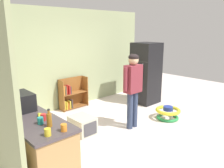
% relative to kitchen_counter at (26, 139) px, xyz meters
% --- Properties ---
extents(ground_plane, '(12.00, 12.00, 0.00)m').
position_rel_kitchen_counter_xyz_m(ground_plane, '(2.20, -0.36, -0.45)').
color(ground_plane, silver).
rests_on(ground_plane, ground).
extents(back_wall, '(5.20, 0.06, 2.70)m').
position_rel_kitchen_counter_xyz_m(back_wall, '(2.20, 1.97, 0.90)').
color(back_wall, '#A4B181').
rests_on(back_wall, ground).
extents(kitchen_counter, '(0.65, 2.22, 0.90)m').
position_rel_kitchen_counter_xyz_m(kitchen_counter, '(0.00, 0.00, 0.00)').
color(kitchen_counter, tan).
rests_on(kitchen_counter, ground).
extents(refrigerator, '(0.73, 0.68, 1.78)m').
position_rel_kitchen_counter_xyz_m(refrigerator, '(3.94, 0.72, 0.44)').
color(refrigerator, black).
rests_on(refrigerator, ground).
extents(bookshelf, '(0.80, 0.28, 0.85)m').
position_rel_kitchen_counter_xyz_m(bookshelf, '(2.02, 1.79, -0.07)').
color(bookshelf, brown).
rests_on(bookshelf, ground).
extents(standing_person, '(0.57, 0.22, 1.66)m').
position_rel_kitchen_counter_xyz_m(standing_person, '(2.31, -0.23, 0.55)').
color(standing_person, '#2F3B59').
rests_on(standing_person, ground).
extents(baby_walker, '(0.60, 0.60, 0.32)m').
position_rel_kitchen_counter_xyz_m(baby_walker, '(3.32, -0.50, -0.29)').
color(baby_walker, green).
rests_on(baby_walker, ground).
extents(pet_carrier, '(0.42, 0.55, 0.36)m').
position_rel_kitchen_counter_xyz_m(pet_carrier, '(1.33, 0.31, -0.27)').
color(pet_carrier, beige).
rests_on(pet_carrier, ground).
extents(microwave, '(0.37, 0.48, 0.28)m').
position_rel_kitchen_counter_xyz_m(microwave, '(0.02, 0.14, 0.59)').
color(microwave, black).
rests_on(microwave, kitchen_counter).
extents(crock_pot, '(0.25, 0.25, 0.29)m').
position_rel_kitchen_counter_xyz_m(crock_pot, '(-0.04, 0.76, 0.58)').
color(crock_pot, black).
rests_on(crock_pot, kitchen_counter).
extents(banana_bunch, '(0.15, 0.16, 0.04)m').
position_rel_kitchen_counter_xyz_m(banana_bunch, '(0.13, -0.33, 0.48)').
color(banana_bunch, yellow).
rests_on(banana_bunch, kitchen_counter).
extents(amber_bottle, '(0.07, 0.07, 0.25)m').
position_rel_kitchen_counter_xyz_m(amber_bottle, '(0.05, -0.75, 0.55)').
color(amber_bottle, '#9E661E').
rests_on(amber_bottle, kitchen_counter).
extents(red_cup, '(0.08, 0.08, 0.09)m').
position_rel_kitchen_counter_xyz_m(red_cup, '(0.09, -0.50, 0.50)').
color(red_cup, red).
rests_on(red_cup, kitchen_counter).
extents(orange_cup, '(0.08, 0.08, 0.09)m').
position_rel_kitchen_counter_xyz_m(orange_cup, '(0.12, -1.00, 0.50)').
color(orange_cup, orange).
rests_on(orange_cup, kitchen_counter).
extents(teal_cup, '(0.08, 0.08, 0.09)m').
position_rel_kitchen_counter_xyz_m(teal_cup, '(0.01, -0.59, 0.50)').
color(teal_cup, teal).
rests_on(teal_cup, kitchen_counter).
extents(white_cup, '(0.08, 0.08, 0.09)m').
position_rel_kitchen_counter_xyz_m(white_cup, '(-0.13, 0.52, 0.50)').
color(white_cup, white).
rests_on(white_cup, kitchen_counter).
extents(yellow_cup, '(0.08, 0.08, 0.09)m').
position_rel_kitchen_counter_xyz_m(yellow_cup, '(-0.09, -0.98, 0.50)').
color(yellow_cup, yellow).
rests_on(yellow_cup, kitchen_counter).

